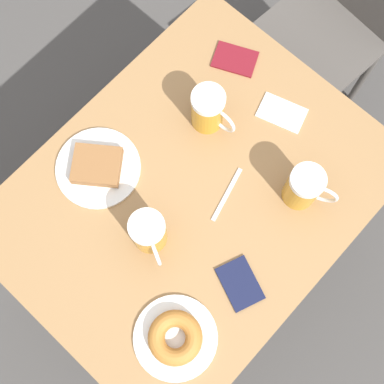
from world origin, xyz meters
The scene contains 12 objects.
ground_plane centered at (0.00, 0.00, 0.00)m, with size 8.00×8.00×0.00m, color #474442.
table centered at (0.00, 0.00, 0.67)m, with size 0.82×1.04×0.73m.
chair centered at (-0.10, 0.87, 0.54)m, with size 0.44×0.44×0.88m.
plate_with_cake centered at (-0.24, -0.12, 0.75)m, with size 0.24×0.24×0.04m.
plate_with_donut centered at (0.23, -0.31, 0.76)m, with size 0.22×0.22×0.05m.
beer_mug_left centered at (-0.12, 0.19, 0.81)m, with size 0.14×0.09×0.15m.
beer_mug_center centered at (0.22, 0.20, 0.81)m, with size 0.14×0.09×0.15m.
beer_mug_right centered at (0.00, -0.17, 0.81)m, with size 0.14×0.09×0.15m.
napkin_folded centered at (0.03, 0.35, 0.74)m, with size 0.15×0.12×0.00m.
fork centered at (0.07, 0.06, 0.74)m, with size 0.05×0.17×0.00m.
passport_near_edge centered at (-0.19, 0.39, 0.74)m, with size 0.15×0.13×0.01m.
passport_far_edge centered at (0.26, -0.10, 0.74)m, with size 0.15×0.13×0.01m.
Camera 1 is at (0.27, -0.29, 2.15)m, focal length 50.00 mm.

